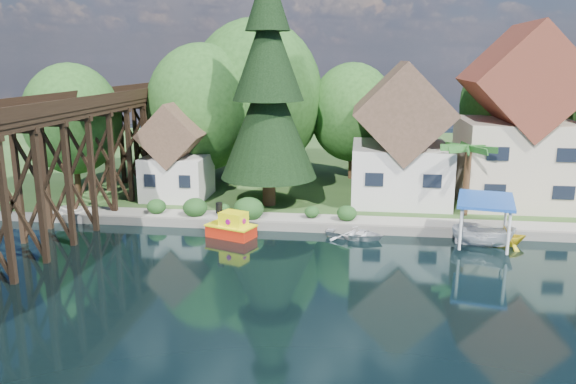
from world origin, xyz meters
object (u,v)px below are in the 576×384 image
trestle_bridge (57,157)px  boat_yellow (506,235)px  shed (177,158)px  house_left (401,143)px  tugboat (232,227)px  palm_tree (469,150)px  house_center (518,128)px  boat_white_a (355,232)px  boat_canopy (484,226)px  conifer (268,92)px

trestle_bridge → boat_yellow: trestle_bridge is taller
shed → trestle_bridge: bearing=-118.2°
house_left → tugboat: bearing=-139.7°
house_left → palm_tree: bearing=-41.7°
palm_tree → house_left: bearing=138.3°
house_center → boat_white_a: house_center is taller
house_center → boat_canopy: (-4.28, -10.17, -5.08)m
trestle_bridge → boat_yellow: 29.59m
conifer → boat_white_a: conifer is taller
shed → conifer: (7.84, -1.47, 5.43)m
house_center → boat_yellow: bearing=-105.7°
boat_white_a → house_center: bearing=-37.1°
house_left → boat_yellow: bearing=-56.7°
house_center → shed: house_center is taller
trestle_bridge → boat_canopy: trestle_bridge is taller
house_left → palm_tree: size_ratio=2.01×
house_center → tugboat: bearing=-153.3°
house_left → tugboat: 15.85m
trestle_bridge → boat_canopy: 28.04m
conifer → boat_yellow: (16.36, -6.47, -8.53)m
tugboat → boat_yellow: 17.80m
palm_tree → boat_canopy: size_ratio=1.02×
shed → conifer: conifer is taller
tugboat → boat_canopy: boat_canopy is taller
house_center → boat_yellow: (-2.80, -9.94, -5.69)m
palm_tree → boat_white_a: (-7.92, -4.97, -4.89)m
palm_tree → conifer: bearing=175.9°
boat_white_a → palm_tree: bearing=-42.5°
boat_canopy → house_center: bearing=67.2°
tugboat → shed: bearing=127.5°
boat_white_a → boat_yellow: size_ratio=1.40×
trestle_bridge → conifer: bearing=31.4°
trestle_bridge → boat_white_a: size_ratio=11.48×
shed → boat_white_a: 16.77m
palm_tree → tugboat: size_ratio=1.52×
palm_tree → boat_yellow: (1.67, -5.42, -4.56)m
house_center → shed: size_ratio=1.77×
boat_canopy → shed: bearing=160.2°
shed → conifer: size_ratio=0.43×
house_left → boat_canopy: bearing=-63.9°
shed → boat_canopy: bearing=-19.8°
shed → palm_tree: 22.71m
boat_white_a → boat_canopy: (8.12, -0.67, 0.94)m
tugboat → trestle_bridge: bearing=-175.1°
boat_yellow → boat_canopy: bearing=82.4°
house_left → conifer: conifer is taller
palm_tree → house_center: bearing=45.3°
shed → boat_yellow: shed is taller
conifer → tugboat: 11.07m
trestle_bridge → shed: bearing=61.8°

